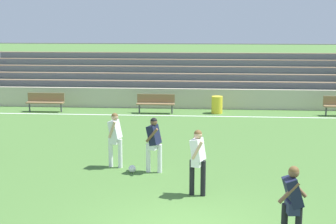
# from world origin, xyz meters

# --- Properties ---
(field_line_sideline) EXTENTS (44.00, 0.12, 0.01)m
(field_line_sideline) POSITION_xyz_m (0.00, 12.93, 0.00)
(field_line_sideline) COLOR white
(field_line_sideline) RESTS_ON ground
(sideline_wall) EXTENTS (48.00, 0.16, 1.00)m
(sideline_wall) POSITION_xyz_m (0.00, 14.91, 0.50)
(sideline_wall) COLOR beige
(sideline_wall) RESTS_ON ground
(bleacher_stand) EXTENTS (21.08, 4.29, 3.00)m
(bleacher_stand) POSITION_xyz_m (-1.65, 18.05, 1.30)
(bleacher_stand) COLOR #897051
(bleacher_stand) RESTS_ON ground
(bench_far_right) EXTENTS (1.80, 0.40, 0.90)m
(bench_far_right) POSITION_xyz_m (-1.94, 13.55, 0.55)
(bench_far_right) COLOR olive
(bench_far_right) RESTS_ON ground
(bench_far_left) EXTENTS (1.80, 0.40, 0.90)m
(bench_far_left) POSITION_xyz_m (-7.30, 13.55, 0.55)
(bench_far_left) COLOR olive
(bench_far_left) RESTS_ON ground
(trash_bin) EXTENTS (0.53, 0.53, 0.82)m
(trash_bin) POSITION_xyz_m (0.97, 13.72, 0.41)
(trash_bin) COLOR yellow
(trash_bin) RESTS_ON ground
(player_dark_dropping_back) EXTENTS (0.47, 0.63, 1.63)m
(player_dark_dropping_back) POSITION_xyz_m (-1.06, 4.19, 0.96)
(player_dark_dropping_back) COLOR white
(player_dark_dropping_back) RESTS_ON ground
(player_white_trailing_run) EXTENTS (0.43, 0.53, 1.67)m
(player_white_trailing_run) POSITION_xyz_m (-2.27, 4.61, 0.99)
(player_white_trailing_run) COLOR white
(player_white_trailing_run) RESTS_ON ground
(player_dark_on_ball) EXTENTS (0.62, 0.46, 1.69)m
(player_dark_on_ball) POSITION_xyz_m (2.10, -0.63, 1.01)
(player_dark_on_ball) COLOR black
(player_dark_on_ball) RESTS_ON ground
(player_white_wide_right) EXTENTS (0.43, 0.59, 1.70)m
(player_white_wide_right) POSITION_xyz_m (0.24, 2.33, 1.02)
(player_white_wide_right) COLOR black
(player_white_wide_right) RESTS_ON ground
(soccer_ball) EXTENTS (0.22, 0.22, 0.22)m
(soccer_ball) POSITION_xyz_m (-1.70, 4.11, 0.11)
(soccer_ball) COLOR white
(soccer_ball) RESTS_ON ground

